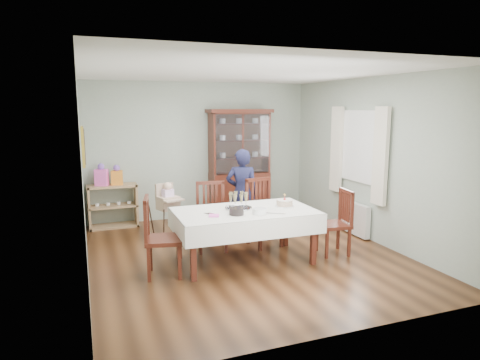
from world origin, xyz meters
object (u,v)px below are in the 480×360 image
birthday_cake (285,203)px  gift_bag_pink (101,176)px  chair_far_right (264,226)px  chair_end_right (334,235)px  dining_table (245,236)px  woman (242,193)px  champagne_tray (238,204)px  sideboard (113,206)px  chair_end_left (163,252)px  china_cabinet (239,162)px  gift_bag_orange (117,176)px  chair_far_left (212,230)px  high_chair (168,217)px

birthday_cake → gift_bag_pink: (-2.46, 2.52, 0.17)m
chair_far_right → chair_end_right: (0.84, -0.75, -0.03)m
dining_table → woman: woman is taller
chair_far_right → champagne_tray: (-0.61, -0.47, 0.52)m
chair_far_right → birthday_cake: size_ratio=3.90×
champagne_tray → birthday_cake: champagne_tray is taller
sideboard → birthday_cake: bearing=-48.1°
chair_end_left → chair_far_right: bearing=-56.5°
dining_table → chair_end_left: size_ratio=1.89×
china_cabinet → woman: bearing=-108.6°
china_cabinet → champagne_tray: (-0.91, -2.42, -0.29)m
champagne_tray → birthday_cake: bearing=-8.6°
chair_far_right → gift_bag_orange: 2.94m
chair_end_left → champagne_tray: bearing=-67.0°
champagne_tray → birthday_cake: size_ratio=1.43×
gift_bag_pink → woman: bearing=-30.9°
sideboard → chair_far_right: bearing=-41.7°
chair_end_right → gift_bag_orange: (-2.95, 2.69, 0.67)m
chair_far_left → birthday_cake: size_ratio=3.83×
chair_far_left → gift_bag_orange: gift_bag_orange is taller
high_chair → gift_bag_pink: bearing=114.5°
dining_table → chair_end_left: chair_end_left is taller
woman → champagne_tray: size_ratio=3.86×
chair_end_right → high_chair: bearing=-119.5°
chair_far_left → dining_table: bearing=-55.9°
china_cabinet → birthday_cake: (-0.22, -2.52, -0.31)m
gift_bag_orange → china_cabinet: bearing=-0.0°
china_cabinet → birthday_cake: 2.55m
birthday_cake → high_chair: bearing=135.2°
high_chair → birthday_cake: high_chair is taller
gift_bag_orange → high_chair: bearing=-55.8°
chair_far_right → chair_end_left: (-1.76, -0.70, -0.00)m
chair_far_left → chair_end_right: size_ratio=1.07×
woman → chair_end_left: bearing=60.8°
chair_end_right → gift_bag_orange: bearing=-125.8°
chair_end_right → woman: 1.74m
chair_far_right → chair_far_left: bearing=166.5°
woman → birthday_cake: 1.21m
chair_far_left → chair_far_right: bearing=4.7°
gift_bag_orange → chair_end_left: bearing=-82.5°
chair_end_left → chair_end_right: 2.60m
chair_end_left → chair_end_right: bearing=-79.2°
birthday_cake → dining_table: bearing=-179.1°
woman → champagne_tray: woman is taller
dining_table → chair_end_left: 1.21m
chair_far_left → woman: bearing=47.3°
dining_table → gift_bag_orange: gift_bag_orange is taller
chair_far_right → gift_bag_orange: size_ratio=2.89×
woman → champagne_tray: (-0.46, -1.08, 0.07)m
champagne_tray → woman: bearing=66.8°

